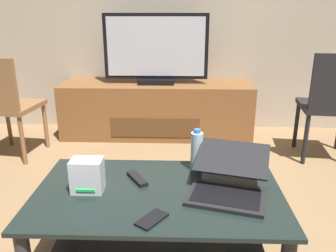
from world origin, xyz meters
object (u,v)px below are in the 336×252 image
tv_remote (137,179)px  laptop (229,180)px  water_bottle_near (197,151)px  coffee_table (158,217)px  television (156,51)px  router_box (87,175)px  side_chair (5,102)px  cell_phone (152,219)px  dining_chair (331,102)px  media_cabinet (157,109)px

tv_remote → laptop: bearing=-43.9°
laptop → water_bottle_near: bearing=121.4°
laptop → coffee_table: bearing=-178.9°
television → router_box: size_ratio=6.34×
side_chair → television: bearing=26.2°
coffee_table → tv_remote: 0.21m
coffee_table → side_chair: 1.93m
router_box → cell_phone: router_box is taller
television → side_chair: (-1.24, -0.61, -0.36)m
coffee_table → tv_remote: tv_remote is taller
router_box → side_chair: bearing=127.7°
coffee_table → side_chair: (-1.37, 1.35, 0.19)m
laptop → side_chair: bearing=141.7°
side_chair → cell_phone: side_chair is taller
coffee_table → tv_remote: (-0.11, 0.10, 0.15)m
tv_remote → cell_phone: bearing=-105.3°
water_bottle_near → tv_remote: (-0.30, -0.13, -0.10)m
dining_chair → tv_remote: bearing=-138.4°
router_box → tv_remote: router_box is taller
router_box → laptop: bearing=1.0°
cell_phone → media_cabinet: bearing=128.4°
media_cabinet → tv_remote: bearing=-89.2°
media_cabinet → water_bottle_near: size_ratio=8.34×
water_bottle_near → tv_remote: 0.34m
side_chair → cell_phone: (1.36, -1.58, -0.05)m
side_chair → router_box: bearing=-52.3°
television → tv_remote: television is taller
dining_chair → cell_phone: (-1.36, -1.63, -0.07)m
media_cabinet → cell_phone: (0.13, -2.22, 0.18)m
laptop → router_box: 0.65m
television → laptop: (0.46, -1.95, -0.35)m
coffee_table → television: 2.04m
side_chair → cell_phone: 2.09m
dining_chair → side_chair: size_ratio=1.04×
television → tv_remote: bearing=-89.2°
media_cabinet → tv_remote: size_ratio=11.81×
coffee_table → media_cabinet: 1.98m
dining_chair → router_box: 2.18m
television → router_box: (-0.19, -1.96, -0.33)m
television → dining_chair: (1.48, -0.57, -0.34)m
side_chair → laptop: side_chair is taller
laptop → cell_phone: bearing=-144.3°
water_bottle_near → cell_phone: size_ratio=1.62×
coffee_table → media_cabinet: (-0.14, 1.98, -0.04)m
laptop → router_box: size_ratio=2.98×
tv_remote → side_chair: bearing=103.8°
media_cabinet → side_chair: side_chair is taller
side_chair → water_bottle_near: 1.92m
coffee_table → cell_phone: size_ratio=8.24×
side_chair → router_box: (1.05, -1.35, 0.03)m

